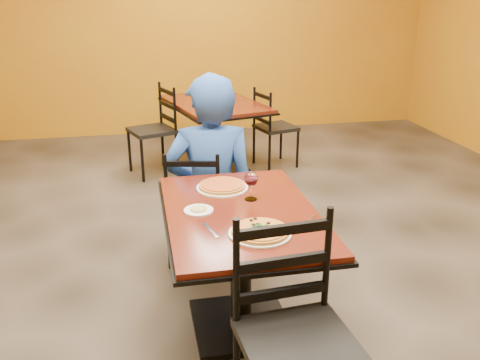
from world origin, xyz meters
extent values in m
cube|color=black|center=(0.00, 0.00, 0.00)|extent=(7.00, 8.00, 0.01)
cube|color=#AF7C13|center=(0.00, 4.00, 1.50)|extent=(7.00, 0.01, 3.00)
cube|color=#591A0E|center=(0.00, -0.50, 0.73)|extent=(0.80, 1.20, 0.03)
cube|color=black|center=(0.00, -0.50, 0.71)|extent=(0.83, 1.23, 0.02)
cylinder|color=black|center=(0.00, -0.50, 0.37)|extent=(0.12, 0.12, 0.66)
cube|color=black|center=(0.00, -0.50, 0.02)|extent=(0.55, 0.55, 0.04)
cube|color=#591A0E|center=(0.29, 2.32, 0.73)|extent=(1.11, 1.41, 0.03)
cube|color=black|center=(0.29, 2.32, 0.71)|extent=(1.15, 1.45, 0.02)
cylinder|color=black|center=(0.29, 2.32, 0.37)|extent=(0.12, 0.12, 0.66)
cube|color=black|center=(0.29, 2.32, 0.02)|extent=(0.69, 0.69, 0.04)
imported|color=#1C449C|center=(-0.04, 0.38, 0.68)|extent=(0.70, 0.49, 1.36)
cylinder|color=white|center=(0.03, -0.80, 0.76)|extent=(0.31, 0.31, 0.01)
cylinder|color=maroon|center=(0.03, -0.80, 0.77)|extent=(0.28, 0.28, 0.02)
cylinder|color=white|center=(-0.05, -0.16, 0.76)|extent=(0.31, 0.31, 0.01)
cylinder|color=#C27225|center=(-0.05, -0.16, 0.77)|extent=(0.28, 0.28, 0.02)
cylinder|color=white|center=(-0.23, -0.47, 0.76)|extent=(0.16, 0.16, 0.01)
cylinder|color=tan|center=(-0.23, -0.47, 0.76)|extent=(0.09, 0.09, 0.01)
cube|color=silver|center=(-0.20, -0.71, 0.75)|extent=(0.06, 0.19, 0.00)
cube|color=silver|center=(0.30, -0.71, 0.75)|extent=(0.16, 0.16, 0.00)
camera|label=1|loc=(-0.51, -2.99, 1.88)|focal=38.46mm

